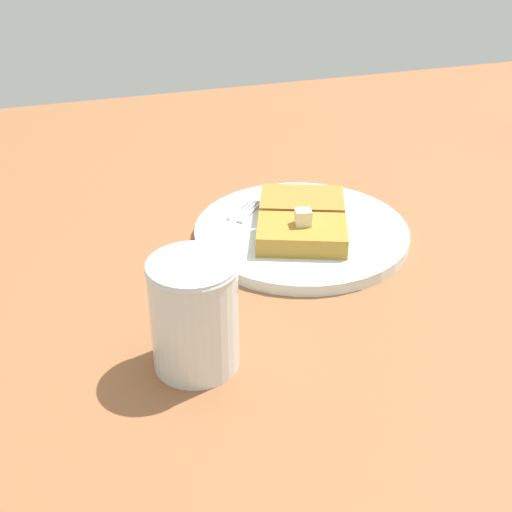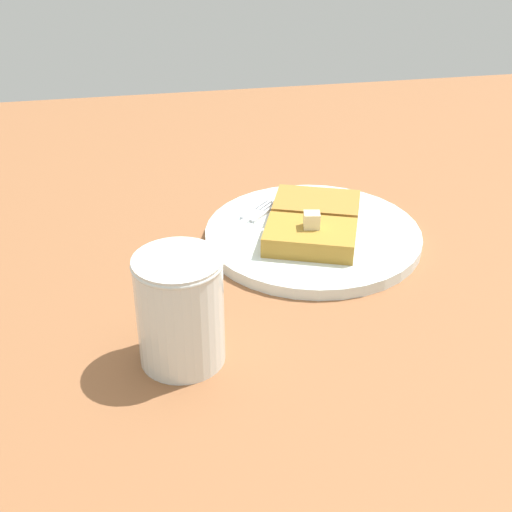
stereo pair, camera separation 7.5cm
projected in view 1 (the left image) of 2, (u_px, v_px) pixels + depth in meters
table_surface at (395, 240)px, 88.61cm from camera, size 125.44×125.44×2.00cm
plate at (301, 232)px, 86.76cm from camera, size 26.05×26.05×1.38cm
toast_slice_left at (302, 235)px, 82.56cm from camera, size 10.18×12.16×2.37cm
toast_slice_middle at (302, 205)px, 89.15cm from camera, size 10.18×12.16×2.37cm
butter_pat_primary at (303, 217)px, 81.77cm from camera, size 1.93×2.08×1.83cm
fork at (230, 224)px, 86.91cm from camera, size 12.60×12.04×0.36cm
syrup_jar at (195, 320)px, 64.16cm from camera, size 8.17×8.17×10.88cm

